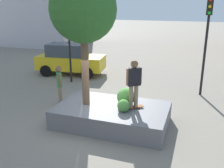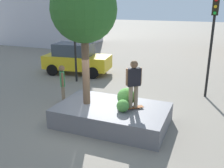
{
  "view_description": "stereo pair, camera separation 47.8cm",
  "coord_description": "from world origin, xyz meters",
  "px_view_note": "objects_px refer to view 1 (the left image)",
  "views": [
    {
      "loc": [
        3.49,
        -8.48,
        4.51
      ],
      "look_at": [
        0.56,
        -0.03,
        1.63
      ],
      "focal_mm": 40.63,
      "sensor_mm": 36.0,
      "label": 1
    },
    {
      "loc": [
        3.93,
        -8.31,
        4.51
      ],
      "look_at": [
        0.56,
        -0.03,
        1.63
      ],
      "focal_mm": 40.63,
      "sensor_mm": 36.0,
      "label": 2
    }
  ],
  "objects_px": {
    "skateboard": "(133,107)",
    "traffic_light_median": "(68,24)",
    "planter_ledge": "(112,115)",
    "passerby_with_bag": "(59,82)",
    "traffic_light_corner": "(207,30)",
    "plaza_tree": "(83,10)",
    "taxi_cab": "(70,59)",
    "skateboarder": "(134,81)"
  },
  "relations": [
    {
      "from": "plaza_tree",
      "to": "skateboarder",
      "type": "xyz_separation_m",
      "value": [
        1.86,
        0.13,
        -2.43
      ]
    },
    {
      "from": "taxi_cab",
      "to": "passerby_with_bag",
      "type": "height_order",
      "value": "taxi_cab"
    },
    {
      "from": "skateboard",
      "to": "traffic_light_median",
      "type": "bearing_deg",
      "value": 138.64
    },
    {
      "from": "plaza_tree",
      "to": "passerby_with_bag",
      "type": "bearing_deg",
      "value": 146.5
    },
    {
      "from": "plaza_tree",
      "to": "skateboard",
      "type": "height_order",
      "value": "plaza_tree"
    },
    {
      "from": "skateboarder",
      "to": "passerby_with_bag",
      "type": "bearing_deg",
      "value": 163.18
    },
    {
      "from": "plaza_tree",
      "to": "taxi_cab",
      "type": "xyz_separation_m",
      "value": [
        -3.92,
        6.04,
        -3.24
      ]
    },
    {
      "from": "taxi_cab",
      "to": "planter_ledge",
      "type": "bearing_deg",
      "value": -50.26
    },
    {
      "from": "skateboard",
      "to": "traffic_light_median",
      "type": "distance_m",
      "value": 7.03
    },
    {
      "from": "planter_ledge",
      "to": "traffic_light_corner",
      "type": "bearing_deg",
      "value": 54.9
    },
    {
      "from": "skateboarder",
      "to": "traffic_light_corner",
      "type": "bearing_deg",
      "value": 61.98
    },
    {
      "from": "skateboarder",
      "to": "traffic_light_median",
      "type": "bearing_deg",
      "value": 138.64
    },
    {
      "from": "planter_ledge",
      "to": "traffic_light_median",
      "type": "relative_size",
      "value": 0.85
    },
    {
      "from": "skateboarder",
      "to": "traffic_light_median",
      "type": "relative_size",
      "value": 0.36
    },
    {
      "from": "taxi_cab",
      "to": "traffic_light_corner",
      "type": "bearing_deg",
      "value": -9.81
    },
    {
      "from": "taxi_cab",
      "to": "traffic_light_median",
      "type": "height_order",
      "value": "traffic_light_median"
    },
    {
      "from": "skateboard",
      "to": "passerby_with_bag",
      "type": "xyz_separation_m",
      "value": [
        -3.79,
        1.15,
        0.25
      ]
    },
    {
      "from": "skateboard",
      "to": "traffic_light_median",
      "type": "xyz_separation_m",
      "value": [
        -4.91,
        4.32,
        2.58
      ]
    },
    {
      "from": "skateboard",
      "to": "skateboarder",
      "type": "relative_size",
      "value": 0.42
    },
    {
      "from": "taxi_cab",
      "to": "traffic_light_corner",
      "type": "distance_m",
      "value": 8.6
    },
    {
      "from": "skateboard",
      "to": "traffic_light_corner",
      "type": "height_order",
      "value": "traffic_light_corner"
    },
    {
      "from": "taxi_cab",
      "to": "skateboard",
      "type": "bearing_deg",
      "value": -45.62
    },
    {
      "from": "skateboard",
      "to": "skateboarder",
      "type": "bearing_deg",
      "value": 1.79
    },
    {
      "from": "traffic_light_corner",
      "to": "skateboard",
      "type": "bearing_deg",
      "value": -118.02
    },
    {
      "from": "taxi_cab",
      "to": "plaza_tree",
      "type": "bearing_deg",
      "value": -56.99
    },
    {
      "from": "passerby_with_bag",
      "to": "planter_ledge",
      "type": "bearing_deg",
      "value": -22.18
    },
    {
      "from": "planter_ledge",
      "to": "passerby_with_bag",
      "type": "bearing_deg",
      "value": 157.82
    },
    {
      "from": "skateboard",
      "to": "traffic_light_median",
      "type": "relative_size",
      "value": 0.15
    },
    {
      "from": "planter_ledge",
      "to": "skateboarder",
      "type": "relative_size",
      "value": 2.38
    },
    {
      "from": "planter_ledge",
      "to": "traffic_light_corner",
      "type": "height_order",
      "value": "traffic_light_corner"
    },
    {
      "from": "skateboarder",
      "to": "taxi_cab",
      "type": "distance_m",
      "value": 8.31
    },
    {
      "from": "planter_ledge",
      "to": "taxi_cab",
      "type": "height_order",
      "value": "taxi_cab"
    },
    {
      "from": "skateboarder",
      "to": "traffic_light_corner",
      "type": "distance_m",
      "value": 5.29
    },
    {
      "from": "traffic_light_corner",
      "to": "plaza_tree",
      "type": "bearing_deg",
      "value": -132.59
    },
    {
      "from": "passerby_with_bag",
      "to": "taxi_cab",
      "type": "bearing_deg",
      "value": 112.74
    },
    {
      "from": "passerby_with_bag",
      "to": "skateboarder",
      "type": "bearing_deg",
      "value": -16.82
    },
    {
      "from": "skateboard",
      "to": "traffic_light_median",
      "type": "height_order",
      "value": "traffic_light_median"
    },
    {
      "from": "planter_ledge",
      "to": "skateboard",
      "type": "relative_size",
      "value": 5.64
    },
    {
      "from": "taxi_cab",
      "to": "passerby_with_bag",
      "type": "bearing_deg",
      "value": -67.26
    },
    {
      "from": "skateboard",
      "to": "traffic_light_corner",
      "type": "bearing_deg",
      "value": 61.98
    },
    {
      "from": "plaza_tree",
      "to": "planter_ledge",
      "type": "bearing_deg",
      "value": 3.46
    },
    {
      "from": "traffic_light_corner",
      "to": "passerby_with_bag",
      "type": "bearing_deg",
      "value": -151.53
    }
  ]
}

